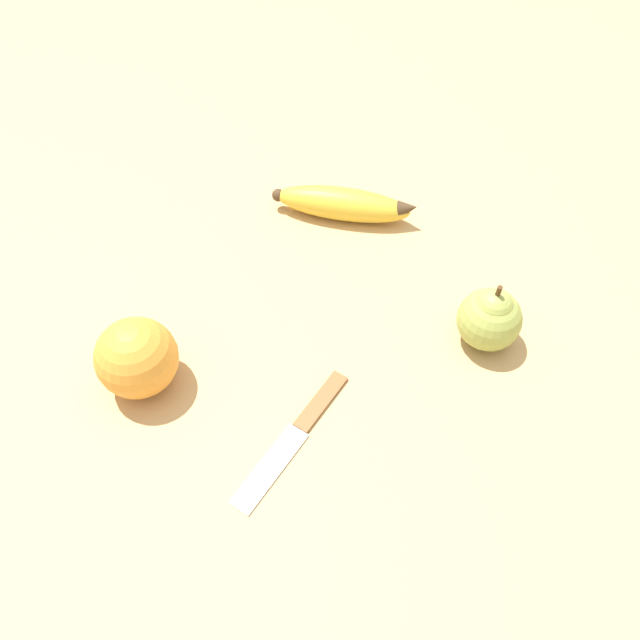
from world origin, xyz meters
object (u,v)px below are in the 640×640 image
object	(u,v)px
banana	(344,204)
orange	(137,358)
pear	(490,317)
paring_knife	(297,432)

from	to	relation	value
banana	orange	xyz separation A→B (m)	(-0.17, -0.27, 0.02)
banana	orange	distance (m)	0.32
orange	pear	size ratio (longest dim) A/B	0.95
pear	paring_knife	bearing A→B (deg)	-141.45
banana	orange	world-z (taller)	orange
orange	pear	xyz separation A→B (m)	(0.34, 0.10, -0.00)
banana	paring_knife	bearing A→B (deg)	-88.04
banana	pear	world-z (taller)	pear
paring_knife	orange	bearing A→B (deg)	12.46
pear	paring_knife	size ratio (longest dim) A/B	0.52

